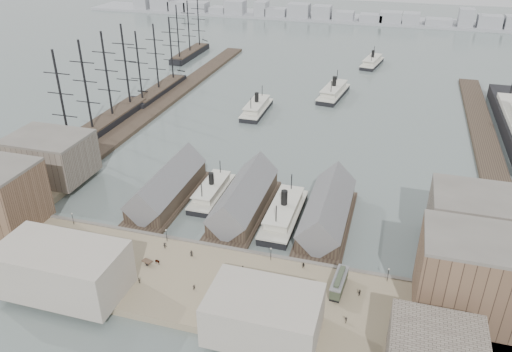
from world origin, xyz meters
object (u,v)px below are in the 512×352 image
(horse_cart_right, at_px, (253,300))
(tram, at_px, (339,283))
(horse_cart_center, at_px, (154,262))
(horse_cart_left, at_px, (103,239))
(ferry_docked_west, at_px, (212,191))

(horse_cart_right, bearing_deg, tram, -50.42)
(horse_cart_center, height_order, horse_cart_right, horse_cart_center)
(tram, distance_m, horse_cart_center, 47.78)
(horse_cart_left, bearing_deg, tram, -85.10)
(horse_cart_left, xyz_separation_m, horse_cart_right, (47.01, -11.87, -0.09))
(horse_cart_center, bearing_deg, tram, -68.05)
(ferry_docked_west, relative_size, horse_cart_left, 5.42)
(ferry_docked_west, distance_m, horse_cart_left, 39.66)
(ferry_docked_west, height_order, horse_cart_right, ferry_docked_west)
(horse_cart_left, relative_size, horse_cart_center, 0.97)
(tram, xyz_separation_m, horse_cart_center, (-47.62, -3.76, -1.11))
(ferry_docked_west, xyz_separation_m, horse_cart_center, (-0.81, -40.11, 0.61))
(ferry_docked_west, height_order, horse_cart_left, ferry_docked_west)
(horse_cart_center, distance_m, horse_cart_right, 29.73)
(ferry_docked_west, xyz_separation_m, horse_cart_right, (28.17, -46.76, 0.59))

